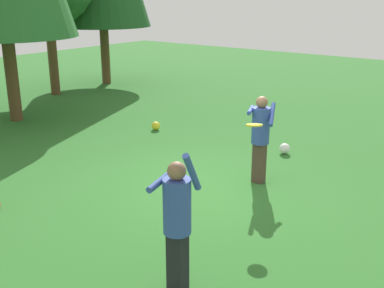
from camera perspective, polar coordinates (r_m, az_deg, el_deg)
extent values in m
plane|color=#2D6B28|center=(9.15, 0.96, -5.07)|extent=(40.00, 40.00, 0.00)
cube|color=black|center=(6.03, -1.74, -13.85)|extent=(0.19, 0.22, 0.79)
cylinder|color=#334C9E|center=(5.67, -1.81, -7.46)|extent=(0.34, 0.34, 0.69)
sphere|color=#8C6647|center=(5.50, -1.85, -3.25)|extent=(0.22, 0.22, 0.22)
cylinder|color=#334C9E|center=(5.65, -3.62, -4.31)|extent=(0.60, 0.18, 0.13)
cylinder|color=#334C9E|center=(5.40, 0.00, -3.41)|extent=(0.39, 0.15, 0.54)
cube|color=#4C382D|center=(9.29, 8.04, -2.24)|extent=(0.19, 0.22, 0.80)
cylinder|color=#334C9E|center=(9.06, 8.24, 2.21)|extent=(0.34, 0.34, 0.70)
sphere|color=#8C6647|center=(8.95, 8.37, 4.98)|extent=(0.23, 0.23, 0.23)
cylinder|color=#334C9E|center=(8.99, 9.58, 3.52)|extent=(0.54, 0.30, 0.36)
cylinder|color=#334C9E|center=(9.00, 7.06, 4.06)|extent=(0.57, 0.32, 0.10)
cylinder|color=yellow|center=(7.79, 7.49, 2.26)|extent=(0.38, 0.38, 0.06)
sphere|color=yellow|center=(12.79, -4.36, 2.19)|extent=(0.23, 0.23, 0.23)
sphere|color=white|center=(11.09, 11.04, -0.55)|extent=(0.25, 0.25, 0.25)
cylinder|color=brown|center=(14.33, -21.17, 11.04)|extent=(0.35, 0.35, 4.30)
cylinder|color=brown|center=(17.74, -16.40, 10.53)|extent=(0.33, 0.33, 3.02)
cylinder|color=brown|center=(19.42, -10.51, 13.10)|extent=(0.35, 0.35, 4.08)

